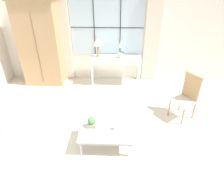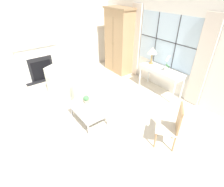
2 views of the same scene
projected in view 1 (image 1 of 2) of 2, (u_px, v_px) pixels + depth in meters
name	position (u px, v px, depth m)	size (l,w,h in m)	color
ground_plane	(100.00, 150.00, 3.77)	(14.00, 14.00, 0.00)	beige
wall_back_windowed	(107.00, 33.00, 5.62)	(7.20, 0.14, 2.80)	silver
armoire	(40.00, 44.00, 5.48)	(1.16, 0.62, 2.34)	tan
console_table	(116.00, 61.00, 5.68)	(1.43, 0.51, 0.79)	silver
table_lamp	(98.00, 42.00, 5.49)	(0.30, 0.30, 0.54)	#9E7F47
potted_orchid	(121.00, 52.00, 5.55)	(0.19, 0.15, 0.49)	#BCB7AD
armchair_upholstered	(20.00, 124.00, 3.95)	(1.21, 1.21, 0.89)	beige
side_chair_wooden	(187.00, 95.00, 4.39)	(0.62, 0.62, 1.02)	beige
coffee_table	(106.00, 132.00, 3.72)	(0.98, 0.64, 0.36)	#BCBCC1
potted_plant_small	(92.00, 122.00, 3.74)	(0.15, 0.15, 0.21)	tan
pillar_candle	(116.00, 127.00, 3.69)	(0.10, 0.10, 0.13)	silver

